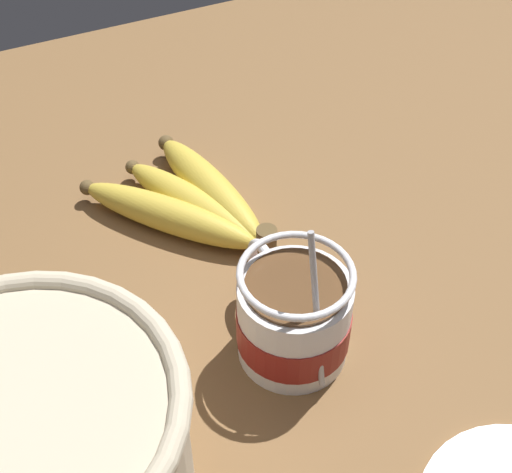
{
  "coord_description": "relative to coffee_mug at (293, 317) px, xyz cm",
  "views": [
    {
      "loc": [
        -34.78,
        21.18,
        53.18
      ],
      "look_at": [
        7.73,
        0.65,
        7.18
      ],
      "focal_mm": 50.0,
      "sensor_mm": 36.0,
      "label": 1
    }
  ],
  "objects": [
    {
      "name": "woven_basket",
      "position": [
        -5.32,
        22.4,
        3.17
      ],
      "size": [
        22.06,
        22.06,
        14.17
      ],
      "color": "beige",
      "rests_on": "table"
    },
    {
      "name": "coffee_mug",
      "position": [
        0.0,
        0.0,
        0.0
      ],
      "size": [
        13.75,
        9.63,
        15.71
      ],
      "color": "silver",
      "rests_on": "table"
    },
    {
      "name": "table",
      "position": [
        2.19,
        -2.01,
        -5.68
      ],
      "size": [
        120.49,
        120.49,
        2.81
      ],
      "color": "brown",
      "rests_on": "ground"
    },
    {
      "name": "banana_bunch",
      "position": [
        19.86,
        1.28,
        -2.43
      ],
      "size": [
        21.64,
        16.19,
        4.2
      ],
      "color": "brown",
      "rests_on": "table"
    }
  ]
}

